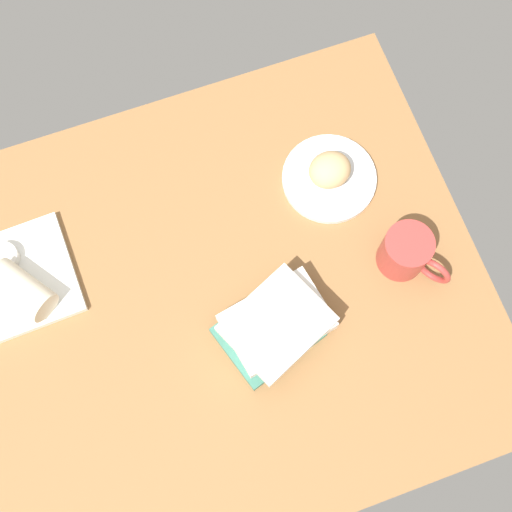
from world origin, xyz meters
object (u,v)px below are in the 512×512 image
at_px(square_plate, 19,280).
at_px(breakfast_wrap, 22,290).
at_px(round_plate, 329,179).
at_px(sauce_cup, 4,257).
at_px(book_stack, 275,325).
at_px(coffee_mug, 407,252).
at_px(scone_pastry, 330,170).

height_order(square_plate, breakfast_wrap, breakfast_wrap).
height_order(round_plate, sauce_cup, sauce_cup).
bearing_deg(sauce_cup, breakfast_wrap, -74.97).
bearing_deg(round_plate, square_plate, 179.65).
relative_size(breakfast_wrap, book_stack, 0.54).
distance_m(square_plate, breakfast_wrap, 0.06).
relative_size(square_plate, book_stack, 0.92).
bearing_deg(square_plate, sauce_cup, 105.03).
bearing_deg(sauce_cup, book_stack, -34.20).
xyz_separation_m(round_plate, coffee_mug, (0.07, -0.21, 0.04)).
height_order(sauce_cup, book_stack, book_stack).
bearing_deg(breakfast_wrap, book_stack, -62.41).
xyz_separation_m(sauce_cup, breakfast_wrap, (0.02, -0.08, 0.02)).
bearing_deg(coffee_mug, square_plate, 163.55).
height_order(square_plate, coffee_mug, coffee_mug).
distance_m(scone_pastry, breakfast_wrap, 0.63).
bearing_deg(breakfast_wrap, round_plate, -31.97).
bearing_deg(book_stack, round_plate, 50.13).
height_order(breakfast_wrap, book_stack, same).
height_order(sauce_cup, breakfast_wrap, breakfast_wrap).
xyz_separation_m(square_plate, coffee_mug, (0.72, -0.21, 0.04)).
height_order(sauce_cup, coffee_mug, coffee_mug).
bearing_deg(square_plate, round_plate, -0.35).
bearing_deg(sauce_cup, coffee_mug, -19.45).
bearing_deg(breakfast_wrap, square_plate, 70.11).
xyz_separation_m(scone_pastry, coffee_mug, (0.07, -0.21, 0.01)).
distance_m(book_stack, coffee_mug, 0.29).
bearing_deg(square_plate, breakfast_wrap, -74.97).
xyz_separation_m(square_plate, breakfast_wrap, (0.01, -0.04, 0.04)).
xyz_separation_m(sauce_cup, book_stack, (0.45, -0.30, 0.01)).
height_order(book_stack, coffee_mug, coffee_mug).
bearing_deg(sauce_cup, scone_pastry, -4.11).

